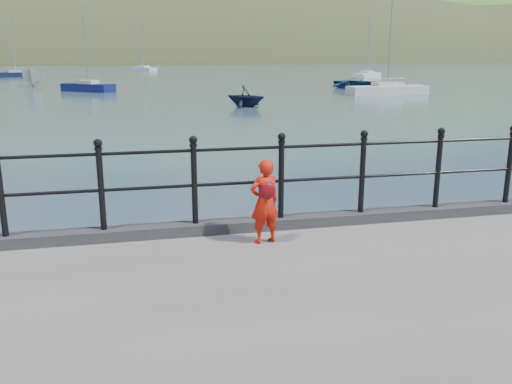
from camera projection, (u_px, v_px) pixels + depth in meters
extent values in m
plane|color=#2D4251|center=(238.00, 292.00, 7.91)|extent=(600.00, 600.00, 0.00)
cube|color=#28282B|center=(239.00, 225.00, 7.50)|extent=(60.00, 0.30, 0.15)
cylinder|color=black|center=(239.00, 183.00, 7.35)|extent=(18.00, 0.04, 0.04)
cylinder|color=black|center=(238.00, 149.00, 7.23)|extent=(18.00, 0.04, 0.04)
cylinder|color=black|center=(1.00, 196.00, 6.70)|extent=(0.08, 0.08, 1.05)
cylinder|color=black|center=(101.00, 190.00, 6.96)|extent=(0.08, 0.08, 1.05)
sphere|color=black|center=(98.00, 143.00, 6.81)|extent=(0.11, 0.11, 0.11)
cylinder|color=black|center=(194.00, 185.00, 7.22)|extent=(0.08, 0.08, 1.05)
sphere|color=black|center=(193.00, 140.00, 7.06)|extent=(0.11, 0.11, 0.11)
cylinder|color=black|center=(281.00, 181.00, 7.47)|extent=(0.08, 0.08, 1.05)
sphere|color=black|center=(282.00, 137.00, 7.32)|extent=(0.11, 0.11, 0.11)
cylinder|color=black|center=(362.00, 177.00, 7.73)|extent=(0.08, 0.08, 1.05)
sphere|color=black|center=(364.00, 134.00, 7.58)|extent=(0.11, 0.11, 0.11)
cylinder|color=black|center=(438.00, 173.00, 7.99)|extent=(0.08, 0.08, 1.05)
sphere|color=black|center=(441.00, 131.00, 7.84)|extent=(0.11, 0.11, 0.11)
cylinder|color=black|center=(509.00, 169.00, 8.25)|extent=(0.08, 0.08, 1.05)
ellipsoid|color=#333A21|center=(191.00, 105.00, 200.17)|extent=(400.00, 100.00, 88.00)
ellipsoid|color=#387026|center=(259.00, 116.00, 268.38)|extent=(600.00, 180.00, 156.00)
cube|color=silver|center=(20.00, 54.00, 170.55)|extent=(9.00, 6.00, 6.00)
cube|color=#4C4744|center=(19.00, 41.00, 169.55)|extent=(9.50, 6.50, 2.00)
cube|color=silver|center=(96.00, 54.00, 175.49)|extent=(9.00, 6.00, 6.00)
cube|color=#4C4744|center=(95.00, 41.00, 174.49)|extent=(9.50, 6.50, 2.00)
cube|color=silver|center=(188.00, 54.00, 181.92)|extent=(9.00, 6.00, 6.00)
cube|color=#4C4744|center=(188.00, 41.00, 180.92)|extent=(9.50, 6.50, 2.00)
cube|color=silver|center=(266.00, 54.00, 187.72)|extent=(9.00, 6.00, 6.00)
cube|color=#4C4744|center=(266.00, 42.00, 186.72)|extent=(9.50, 6.50, 2.00)
imported|color=red|center=(265.00, 202.00, 6.91)|extent=(0.45, 0.34, 1.10)
ellipsoid|color=red|center=(267.00, 191.00, 6.75)|extent=(0.22, 0.11, 0.23)
imported|color=navy|center=(360.00, 83.00, 52.11)|extent=(6.12, 6.66, 1.13)
imported|color=beige|center=(32.00, 78.00, 55.09)|extent=(2.37, 4.98, 1.85)
imported|color=black|center=(246.00, 96.00, 34.68)|extent=(3.46, 3.42, 1.38)
cube|color=silver|center=(144.00, 70.00, 101.90)|extent=(4.93, 5.97, 0.90)
cube|color=beige|center=(143.00, 67.00, 101.77)|extent=(2.24, 2.45, 0.50)
cylinder|color=#A5A5A8|center=(142.00, 45.00, 100.78)|extent=(0.10, 0.10, 8.03)
cylinder|color=#A5A5A8|center=(143.00, 64.00, 101.63)|extent=(1.60, 2.26, 0.06)
cube|color=#12194F|center=(88.00, 89.00, 48.45)|extent=(4.94, 4.43, 0.90)
cube|color=beige|center=(88.00, 83.00, 48.33)|extent=(2.08, 1.99, 0.50)
cylinder|color=#A5A5A8|center=(85.00, 46.00, 47.52)|extent=(0.10, 0.10, 6.56)
cylinder|color=#A5A5A8|center=(87.00, 77.00, 48.19)|extent=(1.80, 1.48, 0.06)
cube|color=black|center=(16.00, 75.00, 76.56)|extent=(6.07, 3.59, 0.90)
cube|color=beige|center=(16.00, 72.00, 76.43)|extent=(2.33, 1.85, 0.50)
cylinder|color=#A5A5A8|center=(13.00, 45.00, 75.52)|extent=(0.10, 0.10, 7.38)
cylinder|color=#A5A5A8|center=(15.00, 68.00, 76.30)|extent=(2.49, 0.91, 0.06)
cube|color=white|center=(367.00, 76.00, 73.97)|extent=(5.60, 5.32, 0.90)
cube|color=beige|center=(367.00, 73.00, 73.84)|extent=(2.35, 2.29, 0.50)
cylinder|color=#A5A5A8|center=(369.00, 43.00, 72.88)|extent=(0.10, 0.10, 7.82)
cylinder|color=#A5A5A8|center=(367.00, 68.00, 73.71)|extent=(2.06, 1.89, 0.06)
cube|color=silver|center=(387.00, 91.00, 45.24)|extent=(6.92, 2.33, 0.90)
cube|color=beige|center=(388.00, 85.00, 45.12)|extent=(2.47, 1.47, 0.50)
cylinder|color=#A5A5A8|center=(391.00, 34.00, 44.08)|extent=(0.10, 0.10, 8.39)
cylinder|color=#A5A5A8|center=(388.00, 79.00, 44.98)|extent=(3.06, 0.26, 0.06)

